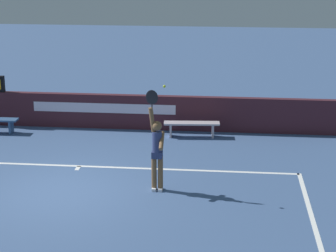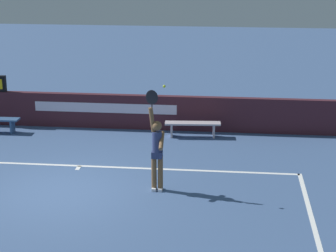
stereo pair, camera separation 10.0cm
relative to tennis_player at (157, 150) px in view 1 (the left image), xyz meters
name	(u,v)px [view 1 (the left image)]	position (x,y,z in m)	size (l,w,h in m)	color
ground_plane	(62,191)	(-2.24, -0.29, -1.02)	(60.00, 60.00, 0.00)	#3F5B87
court_lines	(48,212)	(-2.24, -1.46, -1.02)	(11.57, 5.84, 0.00)	white
back_wall	(105,111)	(-2.24, 4.88, -0.47)	(14.55, 0.23, 1.09)	#431E26
tennis_player	(157,150)	(0.00, 0.00, 0.00)	(0.44, 0.49, 2.46)	brown
tennis_ball	(164,86)	(0.19, -0.12, 1.55)	(0.07, 0.07, 0.07)	#C5DC2D
courtside_bench_near	(192,126)	(0.55, 4.21, -0.66)	(1.70, 0.49, 0.45)	#B9A9B2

